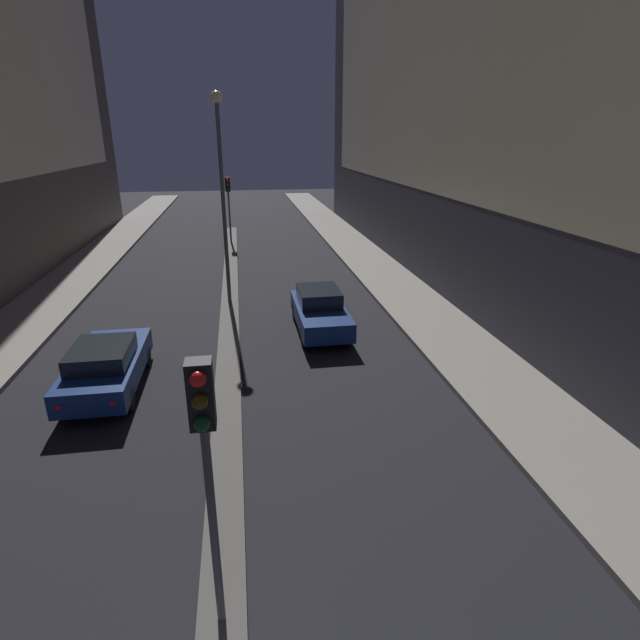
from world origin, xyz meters
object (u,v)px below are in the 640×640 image
at_px(traffic_light_near, 205,441).
at_px(car_left_lane, 106,366).
at_px(street_lamp, 221,174).
at_px(traffic_light_mid, 228,195).
at_px(car_right_lane, 320,311).

bearing_deg(traffic_light_near, car_left_lane, 112.75).
distance_m(street_lamp, car_left_lane, 9.30).
bearing_deg(traffic_light_mid, traffic_light_near, -90.00).
relative_size(traffic_light_near, car_left_lane, 0.96).
height_order(traffic_light_near, car_right_lane, traffic_light_near).
relative_size(traffic_light_mid, car_right_lane, 0.98).
height_order(street_lamp, car_left_lane, street_lamp).
bearing_deg(traffic_light_mid, car_left_lane, -99.40).
bearing_deg(street_lamp, traffic_light_near, -90.00).
bearing_deg(traffic_light_mid, car_right_lane, -78.62).
height_order(traffic_light_mid, car_right_lane, traffic_light_mid).
bearing_deg(car_right_lane, car_left_lane, -151.91).
distance_m(car_left_lane, car_right_lane, 7.53).
bearing_deg(car_left_lane, traffic_light_mid, 80.60).
xyz_separation_m(street_lamp, car_right_lane, (3.32, -3.83, -4.57)).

